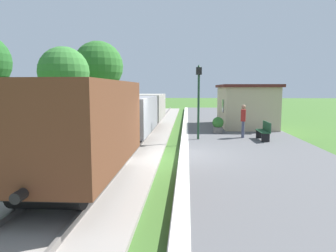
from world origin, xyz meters
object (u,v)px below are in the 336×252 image
at_px(station_hut, 245,105).
at_px(potted_planter, 218,125).
at_px(tree_field_left, 98,66).
at_px(freight_train, 123,117).
at_px(person_waiting, 243,120).
at_px(tree_trackside_far, 64,72).
at_px(bench_near_hut, 264,131).
at_px(lamp_post_near, 199,88).

xyz_separation_m(station_hut, potted_planter, (-2.13, -3.41, -0.93)).
bearing_deg(tree_field_left, freight_train, -70.52).
bearing_deg(person_waiting, tree_trackside_far, -15.03).
xyz_separation_m(bench_near_hut, tree_trackside_far, (-12.60, 6.62, 3.20)).
distance_m(station_hut, tree_field_left, 14.87).
xyz_separation_m(person_waiting, tree_field_left, (-11.18, 12.99, 3.65)).
relative_size(freight_train, tree_field_left, 2.71).
relative_size(lamp_post_near, tree_trackside_far, 0.64).
distance_m(freight_train, person_waiting, 6.22).
height_order(freight_train, tree_field_left, tree_field_left).
bearing_deg(potted_planter, tree_field_left, 131.59).
distance_m(station_hut, lamp_post_near, 6.72).
bearing_deg(person_waiting, bench_near_hut, 153.96).
xyz_separation_m(bench_near_hut, potted_planter, (-2.04, 2.37, 0.00)).
height_order(station_hut, tree_field_left, tree_field_left).
relative_size(freight_train, bench_near_hut, 12.93).
bearing_deg(bench_near_hut, tree_field_left, 131.44).
xyz_separation_m(freight_train, bench_near_hut, (6.71, 1.52, -0.78)).
relative_size(potted_planter, tree_trackside_far, 0.16).
xyz_separation_m(station_hut, tree_field_left, (-12.18, 7.92, 3.18)).
relative_size(station_hut, potted_planter, 6.33).
relative_size(freight_train, lamp_post_near, 5.24).
bearing_deg(person_waiting, potted_planter, -44.10).
relative_size(bench_near_hut, tree_trackside_far, 0.26).
bearing_deg(tree_trackside_far, freight_train, -54.06).
height_order(person_waiting, tree_trackside_far, tree_trackside_far).
distance_m(potted_planter, tree_field_left, 15.69).
height_order(person_waiting, potted_planter, person_waiting).
bearing_deg(bench_near_hut, station_hut, 89.09).
height_order(person_waiting, lamp_post_near, lamp_post_near).
height_order(freight_train, person_waiting, freight_train).
bearing_deg(lamp_post_near, tree_field_left, 122.98).
bearing_deg(station_hut, bench_near_hut, -90.91).
distance_m(lamp_post_near, tree_trackside_far, 11.49).
bearing_deg(bench_near_hut, potted_planter, 130.70).
xyz_separation_m(potted_planter, tree_field_left, (-10.05, 11.33, 4.11)).
xyz_separation_m(lamp_post_near, tree_trackside_far, (-9.37, 6.56, 1.12)).
distance_m(bench_near_hut, person_waiting, 1.24).
height_order(station_hut, tree_trackside_far, tree_trackside_far).
distance_m(lamp_post_near, tree_field_left, 16.39).
xyz_separation_m(station_hut, tree_trackside_far, (-12.70, 0.84, 2.27)).
xyz_separation_m(potted_planter, lamp_post_near, (-1.20, -2.31, 2.08)).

